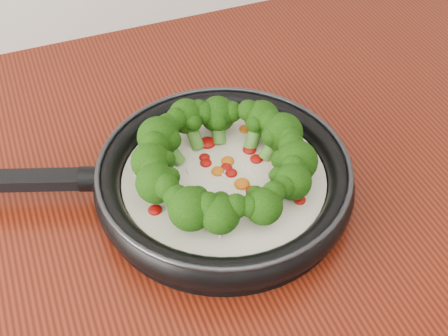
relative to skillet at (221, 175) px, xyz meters
name	(u,v)px	position (x,y,z in m)	size (l,w,h in m)	color
skillet	(221,175)	(0.00, 0.00, 0.00)	(0.55, 0.42, 0.10)	black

